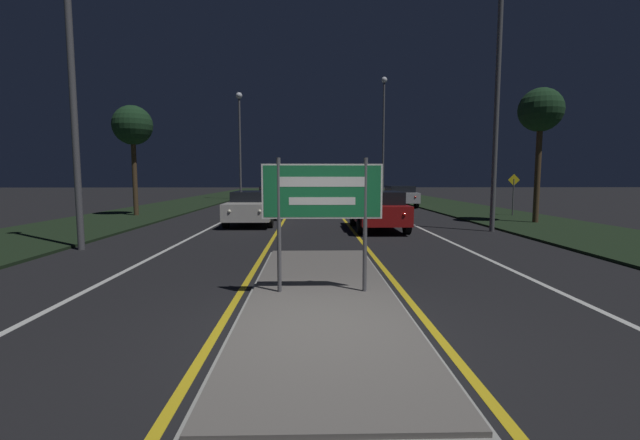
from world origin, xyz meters
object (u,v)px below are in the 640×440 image
streetlight_left_far (240,130)px  car_receding_1 (399,195)px  car_receding_0 (378,209)px  warning_sign (513,190)px  streetlight_right_far (384,123)px  car_approaching_1 (272,196)px  streetlight_left_near (69,32)px  highway_sign (322,198)px  streetlight_right_near (499,40)px  car_approaching_0 (253,207)px

streetlight_left_far → car_receding_1: size_ratio=1.95×
car_receding_0 → warning_sign: bearing=34.1°
streetlight_left_far → streetlight_right_far: streetlight_right_far is taller
streetlight_left_far → car_receding_1: 15.99m
car_receding_0 → car_approaching_1: size_ratio=0.99×
streetlight_left_near → warning_sign: bearing=29.8°
highway_sign → streetlight_left_near: 9.23m
highway_sign → car_approaching_1: bearing=97.1°
streetlight_left_far → car_receding_1: streetlight_left_far is taller
car_approaching_1 → streetlight_right_near: bearing=-55.9°
warning_sign → streetlight_left_near: bearing=-150.2°
car_receding_0 → warning_sign: (7.76, 5.26, 0.56)m
car_receding_0 → warning_sign: size_ratio=2.07×
car_receding_1 → warning_sign: (4.26, -7.70, 0.57)m
streetlight_left_near → streetlight_right_far: (13.11, 27.41, 1.06)m
warning_sign → streetlight_left_far: bearing=135.1°
car_receding_0 → car_receding_1: (3.50, 12.96, -0.01)m
streetlight_right_far → car_receding_1: (-0.60, -10.09, -6.15)m
highway_sign → car_receding_1: (5.92, 22.23, -0.90)m
car_receding_1 → car_approaching_1: size_ratio=1.09×
highway_sign → warning_sign: 17.74m
car_approaching_0 → warning_sign: (12.86, 3.01, 0.60)m
streetlight_right_far → car_approaching_1: streetlight_right_far is taller
streetlight_right_near → car_receding_0: (-4.19, 0.60, -6.13)m
warning_sign → car_approaching_0: bearing=-166.8°
highway_sign → streetlight_right_near: size_ratio=0.20×
streetlight_left_near → streetlight_left_far: 26.09m
streetlight_left_near → car_approaching_1: (3.77, 17.70, -5.13)m
streetlight_left_far → warning_sign: bearing=-44.9°
highway_sign → streetlight_left_far: streetlight_left_far is taller
streetlight_left_near → car_receding_1: streetlight_left_near is taller
car_approaching_1 → streetlight_left_far: bearing=112.7°
warning_sign → streetlight_right_far: bearing=101.6°
highway_sign → streetlight_left_far: bearing=101.5°
streetlight_left_near → car_approaching_0: streetlight_left_near is taller
car_receding_1 → warning_sign: warning_sign is taller
streetlight_left_far → streetlight_right_near: (12.94, -22.32, 0.76)m
highway_sign → car_receding_0: size_ratio=0.52×
highway_sign → car_approaching_1: highway_sign is taller
highway_sign → streetlight_left_far: 31.94m
streetlight_right_far → car_receding_0: size_ratio=2.53×
car_approaching_1 → warning_sign: bearing=-31.8°
highway_sign → streetlight_left_near: bearing=143.4°
streetlight_left_near → streetlight_right_near: bearing=15.9°
highway_sign → car_receding_0: 9.62m
streetlight_right_far → streetlight_left_far: bearing=-174.1°
car_receding_0 → highway_sign: bearing=-104.7°
streetlight_left_near → car_approaching_0: 9.24m
highway_sign → streetlight_left_near: size_ratio=0.22×
car_receding_1 → streetlight_left_far: bearing=144.4°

